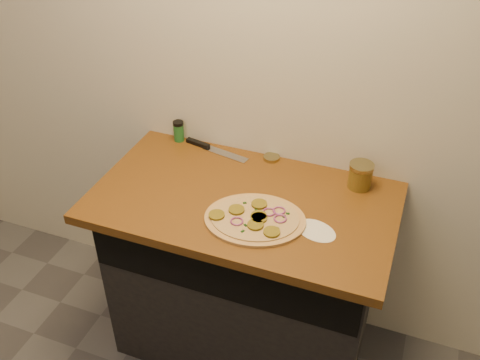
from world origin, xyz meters
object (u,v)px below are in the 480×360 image
at_px(pizza, 255,219).
at_px(chefs_knife, 211,148).
at_px(spice_shaker, 179,131).
at_px(salsa_jar, 360,175).

bearing_deg(pizza, chefs_knife, 131.38).
height_order(chefs_knife, spice_shaker, spice_shaker).
bearing_deg(spice_shaker, salsa_jar, -4.50).
height_order(salsa_jar, spice_shaker, salsa_jar).
bearing_deg(spice_shaker, chefs_knife, -7.22).
relative_size(pizza, chefs_knife, 1.40).
xyz_separation_m(chefs_knife, salsa_jar, (0.68, -0.05, 0.05)).
relative_size(chefs_knife, salsa_jar, 2.97).
bearing_deg(chefs_knife, pizza, -48.62).
bearing_deg(pizza, spice_shaker, 140.98).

